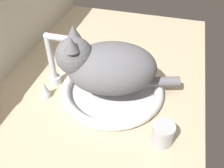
% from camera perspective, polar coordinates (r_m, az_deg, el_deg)
% --- Properties ---
extents(countertop, '(1.11, 0.68, 0.03)m').
position_cam_1_polar(countertop, '(0.89, -1.84, -0.06)').
color(countertop, '#CCB793').
rests_on(countertop, ground).
extents(backsplash_wall, '(1.11, 0.02, 0.39)m').
position_cam_1_polar(backsplash_wall, '(0.94, -23.60, 12.00)').
color(backsplash_wall, silver).
rests_on(backsplash_wall, ground).
extents(sink_basin, '(0.33, 0.33, 0.03)m').
position_cam_1_polar(sink_basin, '(0.82, -0.00, -1.36)').
color(sink_basin, white).
rests_on(sink_basin, countertop).
extents(faucet, '(0.18, 0.10, 0.19)m').
position_cam_1_polar(faucet, '(0.85, -12.96, 4.02)').
color(faucet, silver).
rests_on(faucet, countertop).
extents(cat, '(0.26, 0.38, 0.20)m').
position_cam_1_polar(cat, '(0.76, -1.63, 4.07)').
color(cat, slate).
rests_on(cat, sink_basin).
extents(metal_jar, '(0.06, 0.06, 0.06)m').
position_cam_1_polar(metal_jar, '(0.69, 11.43, -10.93)').
color(metal_jar, '#B2B5BA').
rests_on(metal_jar, countertop).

